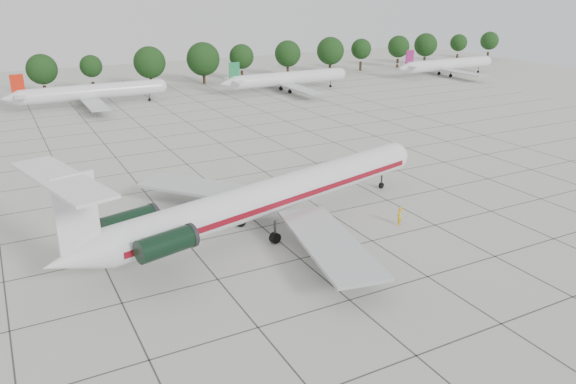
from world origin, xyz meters
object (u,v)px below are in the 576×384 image
at_px(main_airliner, 262,198).
at_px(bg_airliner_c, 92,92).
at_px(ground_crew, 399,216).
at_px(bg_airliner_e, 448,65).
at_px(bg_airliner_d, 288,79).

xyz_separation_m(main_airliner, bg_airliner_c, (-3.78, 70.86, -0.73)).
height_order(ground_crew, bg_airliner_c, bg_airliner_c).
distance_m(ground_crew, bg_airliner_e, 103.51).
bearing_deg(bg_airliner_c, main_airliner, -86.94).
distance_m(bg_airliner_d, bg_airliner_e, 48.44).
relative_size(main_airliner, ground_crew, 21.89).
height_order(bg_airliner_c, bg_airliner_d, same).
bearing_deg(main_airliner, bg_airliner_c, 78.52).
bearing_deg(ground_crew, bg_airliner_c, -112.28).
relative_size(bg_airliner_c, bg_airliner_d, 1.00).
distance_m(main_airliner, bg_airliner_c, 70.96).
relative_size(main_airliner, bg_airliner_d, 1.54).
height_order(main_airliner, bg_airliner_c, main_airliner).
xyz_separation_m(ground_crew, bg_airliner_c, (-17.04, 75.86, 1.92)).
bearing_deg(main_airliner, ground_crew, -35.23).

